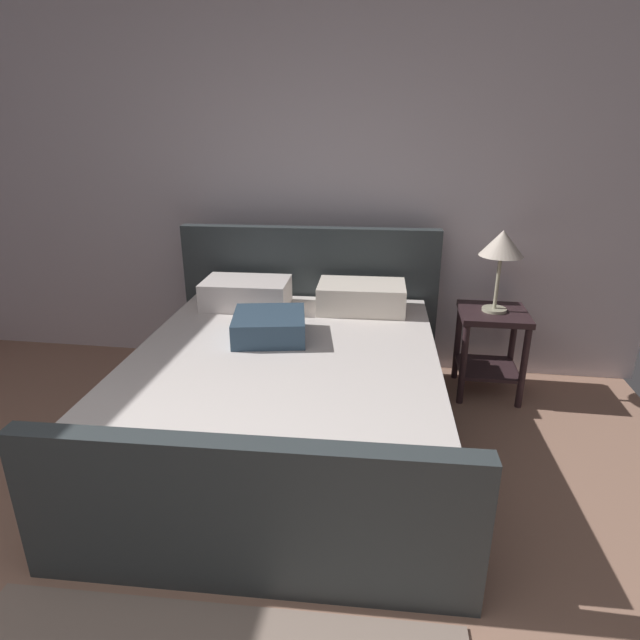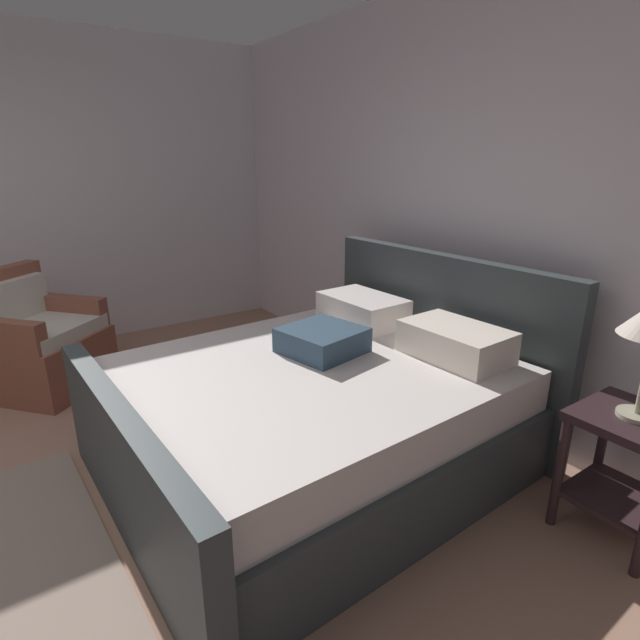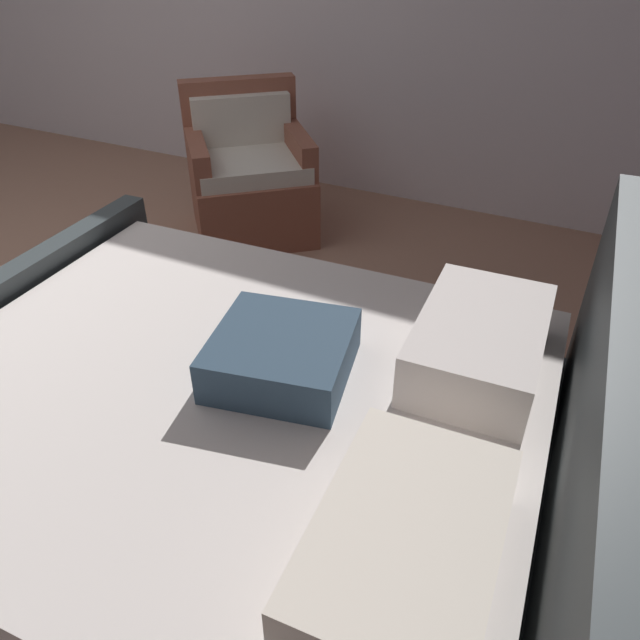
# 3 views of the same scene
# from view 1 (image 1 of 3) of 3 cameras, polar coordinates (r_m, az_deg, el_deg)

# --- Properties ---
(wall_back) EXTENTS (5.31, 0.12, 2.72)m
(wall_back) POSITION_cam_1_polar(r_m,az_deg,el_deg) (3.94, -4.69, 14.61)
(wall_back) COLOR silver
(wall_back) RESTS_ON ground
(bed) EXTENTS (1.90, 2.18, 1.10)m
(bed) POSITION_cam_1_polar(r_m,az_deg,el_deg) (3.01, -3.41, -7.51)
(bed) COLOR #373F41
(bed) RESTS_ON ground
(nightstand_right) EXTENTS (0.44, 0.44, 0.60)m
(nightstand_right) POSITION_cam_1_polar(r_m,az_deg,el_deg) (3.72, 18.14, -1.91)
(nightstand_right) COLOR #312024
(nightstand_right) RESTS_ON ground
(table_lamp_right) EXTENTS (0.28, 0.28, 0.54)m
(table_lamp_right) POSITION_cam_1_polar(r_m,az_deg,el_deg) (3.54, 19.26, 7.62)
(table_lamp_right) COLOR #B7B293
(table_lamp_right) RESTS_ON nightstand_right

